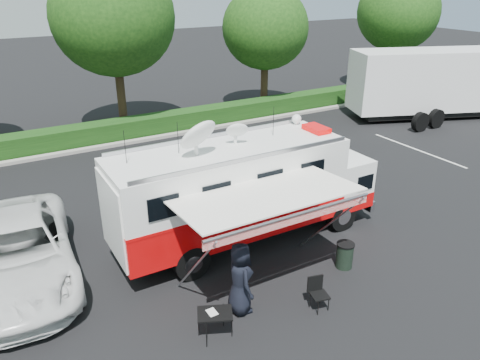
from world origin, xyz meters
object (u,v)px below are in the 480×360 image
object	(u,v)px
command_truck	(246,190)
folding_table	(215,314)
semi_trailer	(457,81)
white_suv	(23,279)
trash_bin	(345,255)

from	to	relation	value
command_truck	folding_table	distance (m)	4.63
command_truck	semi_trailer	distance (m)	19.25
white_suv	folding_table	bearing A→B (deg)	-46.90
white_suv	folding_table	distance (m)	6.01
command_truck	semi_trailer	size ratio (longest dim) A/B	0.68
folding_table	trash_bin	distance (m)	4.64
white_suv	folding_table	world-z (taller)	white_suv
command_truck	trash_bin	bearing A→B (deg)	-58.41
trash_bin	semi_trailer	world-z (taller)	semi_trailer
command_truck	semi_trailer	xyz separation A→B (m)	(18.23, 6.16, 0.29)
command_truck	semi_trailer	bearing A→B (deg)	18.68
command_truck	trash_bin	distance (m)	3.53
semi_trailer	trash_bin	bearing A→B (deg)	-151.61
folding_table	semi_trailer	world-z (taller)	semi_trailer
white_suv	semi_trailer	world-z (taller)	semi_trailer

